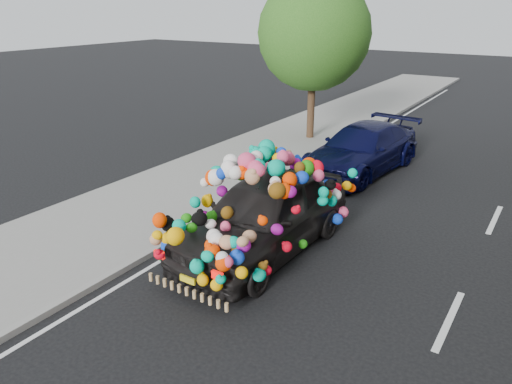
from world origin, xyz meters
TOP-DOWN VIEW (x-y plane):
  - ground at (0.00, 0.00)m, footprint 100.00×100.00m
  - sidewalk at (-4.30, 0.00)m, footprint 4.00×60.00m
  - kerb at (-2.35, 0.00)m, footprint 0.15×60.00m
  - lane_markings at (3.60, 0.00)m, footprint 6.00×50.00m
  - tree_near_sidewalk at (-3.80, 9.50)m, footprint 4.20×4.20m
  - plush_art_car at (-0.43, 0.52)m, footprint 2.48×5.18m
  - navy_sedan at (-0.66, 6.83)m, footprint 2.69×5.31m

SIDE VIEW (x-z plane):
  - ground at x=0.00m, z-range 0.00..0.00m
  - lane_markings at x=3.60m, z-range 0.00..0.01m
  - sidewalk at x=-4.30m, z-range 0.00..0.12m
  - kerb at x=-2.35m, z-range 0.00..0.13m
  - navy_sedan at x=-0.66m, z-range 0.00..1.48m
  - plush_art_car at x=-0.43m, z-range 0.04..2.36m
  - tree_near_sidewalk at x=-3.80m, z-range 0.96..7.09m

